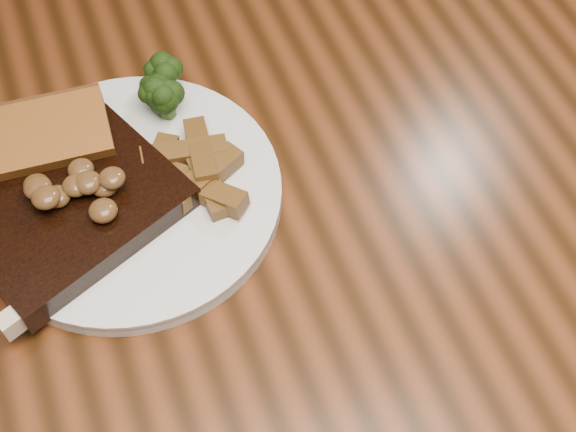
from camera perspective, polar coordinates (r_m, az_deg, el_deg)
name	(u,v)px	position (r m, az deg, el deg)	size (l,w,h in m)	color
dining_table	(265,283)	(0.77, -1.62, -4.81)	(1.60, 0.90, 0.75)	#542610
chair_far	(0,21)	(1.32, -19.82, 12.89)	(0.45, 0.45, 0.89)	black
plate	(130,196)	(0.72, -11.15, 1.42)	(0.27, 0.27, 0.01)	silver
steak	(71,210)	(0.70, -15.19, 0.44)	(0.17, 0.13, 0.03)	black
steak_bone	(88,270)	(0.66, -14.03, -3.72)	(0.16, 0.01, 0.02)	beige
mushroom_pile	(74,181)	(0.68, -14.98, 2.41)	(0.08, 0.08, 0.03)	brown
garlic_bread	(48,153)	(0.74, -16.72, 4.33)	(0.12, 0.06, 0.03)	#96531B
potato_wedges	(186,172)	(0.70, -7.30, 3.10)	(0.10, 0.10, 0.02)	brown
broccoli_cluster	(159,96)	(0.75, -9.14, 8.43)	(0.07, 0.07, 0.04)	#1A310B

